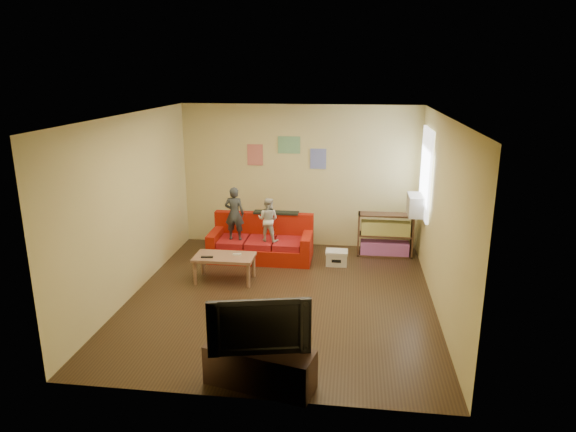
# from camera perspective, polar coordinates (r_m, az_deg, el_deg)

# --- Properties ---
(room_shell) EXTENTS (4.52, 5.02, 2.72)m
(room_shell) POSITION_cam_1_polar(r_m,az_deg,el_deg) (7.37, -0.80, 0.55)
(room_shell) COLOR #3A2818
(room_shell) RESTS_ON ground
(sofa) EXTENTS (1.83, 0.84, 0.80)m
(sofa) POSITION_cam_1_polar(r_m,az_deg,el_deg) (9.33, -2.93, -3.06)
(sofa) COLOR #A0180A
(sofa) RESTS_ON ground
(child_a) EXTENTS (0.35, 0.24, 0.96)m
(child_a) POSITION_cam_1_polar(r_m,az_deg,el_deg) (9.09, -5.97, 0.27)
(child_a) COLOR #2D3136
(child_a) RESTS_ON sofa
(child_b) EXTENTS (0.44, 0.37, 0.78)m
(child_b) POSITION_cam_1_polar(r_m,az_deg,el_deg) (9.00, -2.23, -0.39)
(child_b) COLOR silver
(child_b) RESTS_ON sofa
(coffee_table) EXTENTS (0.96, 0.53, 0.43)m
(coffee_table) POSITION_cam_1_polar(r_m,az_deg,el_deg) (8.33, -7.08, -4.80)
(coffee_table) COLOR #91664F
(coffee_table) RESTS_ON ground
(remote) EXTENTS (0.20, 0.07, 0.02)m
(remote) POSITION_cam_1_polar(r_m,az_deg,el_deg) (8.27, -8.99, -4.52)
(remote) COLOR black
(remote) RESTS_ON coffee_table
(game_controller) EXTENTS (0.14, 0.08, 0.03)m
(game_controller) POSITION_cam_1_polar(r_m,az_deg,el_deg) (8.31, -5.67, -4.26)
(game_controller) COLOR silver
(game_controller) RESTS_ON coffee_table
(bookshelf) EXTENTS (0.99, 0.30, 0.80)m
(bookshelf) POSITION_cam_1_polar(r_m,az_deg,el_deg) (9.56, 10.72, -2.32)
(bookshelf) COLOR #49301F
(bookshelf) RESTS_ON ground
(window) EXTENTS (0.04, 1.08, 1.48)m
(window) POSITION_cam_1_polar(r_m,az_deg,el_deg) (8.92, 15.07, 4.63)
(window) COLOR white
(window) RESTS_ON room_shell
(ac_unit) EXTENTS (0.28, 0.55, 0.35)m
(ac_unit) POSITION_cam_1_polar(r_m,az_deg,el_deg) (9.02, 14.06, 1.18)
(ac_unit) COLOR #B7B2A3
(ac_unit) RESTS_ON window
(artwork_left) EXTENTS (0.30, 0.01, 0.40)m
(artwork_left) POSITION_cam_1_polar(r_m,az_deg,el_deg) (9.82, -3.68, 6.80)
(artwork_left) COLOR #D87266
(artwork_left) RESTS_ON room_shell
(artwork_center) EXTENTS (0.42, 0.01, 0.32)m
(artwork_center) POSITION_cam_1_polar(r_m,az_deg,el_deg) (9.69, 0.11, 7.90)
(artwork_center) COLOR #72B27F
(artwork_center) RESTS_ON room_shell
(artwork_right) EXTENTS (0.30, 0.01, 0.38)m
(artwork_right) POSITION_cam_1_polar(r_m,az_deg,el_deg) (9.67, 3.37, 6.36)
(artwork_right) COLOR #727FCC
(artwork_right) RESTS_ON room_shell
(file_box) EXTENTS (0.38, 0.29, 0.26)m
(file_box) POSITION_cam_1_polar(r_m,az_deg,el_deg) (9.06, 5.43, -4.62)
(file_box) COLOR silver
(file_box) RESTS_ON ground
(tv_stand) EXTENTS (1.25, 0.66, 0.45)m
(tv_stand) POSITION_cam_1_polar(r_m,az_deg,el_deg) (5.76, -3.16, -16.43)
(tv_stand) COLOR #38241E
(tv_stand) RESTS_ON ground
(television) EXTENTS (1.08, 0.37, 0.62)m
(television) POSITION_cam_1_polar(r_m,az_deg,el_deg) (5.49, -3.24, -11.74)
(television) COLOR black
(television) RESTS_ON tv_stand
(tissue) EXTENTS (0.11, 0.11, 0.10)m
(tissue) POSITION_cam_1_polar(r_m,az_deg,el_deg) (9.03, 1.60, -5.17)
(tissue) COLOR white
(tissue) RESTS_ON ground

